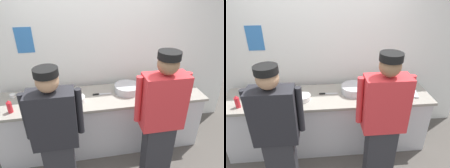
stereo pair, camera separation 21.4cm
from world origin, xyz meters
TOP-DOWN VIEW (x-y plane):
  - ground_plane at (0.00, 0.00)m, footprint 9.00×9.00m
  - wall_back at (-0.00, 0.84)m, footprint 4.63×0.11m
  - prep_counter at (0.00, 0.37)m, footprint 2.95×0.69m
  - chef_near_left at (-0.59, -0.38)m, footprint 0.61×0.24m
  - chef_center at (0.60, -0.34)m, footprint 0.63×0.24m
  - plate_stack_front at (-0.35, 0.28)m, footprint 0.21×0.21m
  - mixing_bowl_steel at (0.39, 0.42)m, footprint 0.37×0.37m
  - sheet_tray at (1.06, 0.37)m, footprint 0.55×0.43m
  - squeeze_bottle_primary at (-0.91, 0.39)m, footprint 0.06×0.06m
  - squeeze_bottle_secondary at (0.76, 0.58)m, footprint 0.05×0.05m
  - squeeze_bottle_spare at (-1.18, 0.17)m, footprint 0.06×0.06m
  - ramekin_red_sauce at (-0.80, 0.33)m, footprint 0.09×0.09m
  - ramekin_yellow_sauce at (-1.25, 0.56)m, footprint 0.08×0.08m
  - deli_cup at (-0.48, 0.38)m, footprint 0.09×0.09m
  - chefs_knife at (-0.01, 0.41)m, footprint 0.28×0.03m

SIDE VIEW (x-z plane):
  - ground_plane at x=0.00m, z-range 0.00..0.00m
  - prep_counter at x=0.00m, z-range 0.00..0.88m
  - chefs_knife at x=-0.01m, z-range 0.88..0.90m
  - sheet_tray at x=1.06m, z-range 0.88..0.91m
  - chef_near_left at x=-0.59m, z-range 0.06..1.73m
  - ramekin_red_sauce at x=-0.80m, z-range 0.88..0.92m
  - ramekin_yellow_sauce at x=-1.25m, z-range 0.88..0.93m
  - plate_stack_front at x=-0.35m, z-range 0.88..0.95m
  - deli_cup at x=-0.48m, z-range 0.88..0.97m
  - chef_center at x=0.60m, z-range 0.06..1.81m
  - mixing_bowl_steel at x=0.39m, z-range 0.88..0.99m
  - squeeze_bottle_secondary at x=0.76m, z-range 0.88..1.06m
  - squeeze_bottle_spare at x=-1.18m, z-range 0.88..1.06m
  - squeeze_bottle_primary at x=-0.91m, z-range 0.88..1.08m
  - wall_back at x=0.00m, z-range 0.00..2.65m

